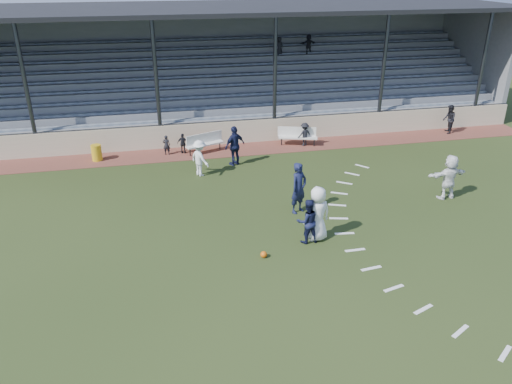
# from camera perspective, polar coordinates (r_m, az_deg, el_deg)

# --- Properties ---
(ground) EXTENTS (90.00, 90.00, 0.00)m
(ground) POSITION_cam_1_polar(r_m,az_deg,el_deg) (16.28, 1.90, -7.78)
(ground) COLOR #263415
(ground) RESTS_ON ground
(cinder_track) EXTENTS (34.00, 2.00, 0.02)m
(cinder_track) POSITION_cam_1_polar(r_m,az_deg,el_deg) (25.57, -3.84, 4.73)
(cinder_track) COLOR brown
(cinder_track) RESTS_ON ground
(retaining_wall) EXTENTS (34.00, 0.18, 1.20)m
(retaining_wall) POSITION_cam_1_polar(r_m,az_deg,el_deg) (26.37, -4.23, 6.70)
(retaining_wall) COLOR beige
(retaining_wall) RESTS_ON ground
(bench_left) EXTENTS (2.00, 1.18, 0.95)m
(bench_left) POSITION_cam_1_polar(r_m,az_deg,el_deg) (25.30, -5.89, 5.81)
(bench_left) COLOR silver
(bench_left) RESTS_ON cinder_track
(bench_right) EXTENTS (2.03, 1.04, 0.95)m
(bench_right) POSITION_cam_1_polar(r_m,az_deg,el_deg) (26.26, 4.75, 6.57)
(bench_right) COLOR silver
(bench_right) RESTS_ON cinder_track
(trash_bin) EXTENTS (0.49, 0.49, 0.78)m
(trash_bin) POSITION_cam_1_polar(r_m,az_deg,el_deg) (25.29, -17.76, 4.30)
(trash_bin) COLOR gold
(trash_bin) RESTS_ON cinder_track
(football) EXTENTS (0.22, 0.22, 0.22)m
(football) POSITION_cam_1_polar(r_m,az_deg,el_deg) (16.36, 0.89, -7.15)
(football) COLOR #D95A0C
(football) RESTS_ON ground
(player_white_lead) EXTENTS (1.06, 0.80, 1.96)m
(player_white_lead) POSITION_cam_1_polar(r_m,az_deg,el_deg) (17.09, 7.03, -2.49)
(player_white_lead) COLOR white
(player_white_lead) RESTS_ON ground
(player_navy_lead) EXTENTS (0.87, 0.79, 2.00)m
(player_navy_lead) POSITION_cam_1_polar(r_m,az_deg,el_deg) (18.90, 4.91, 0.45)
(player_navy_lead) COLOR #15193A
(player_navy_lead) RESTS_ON ground
(player_navy_mid) EXTENTS (0.81, 0.65, 1.59)m
(player_navy_mid) POSITION_cam_1_polar(r_m,az_deg,el_deg) (16.98, 5.90, -3.34)
(player_navy_mid) COLOR #15193A
(player_navy_mid) RESTS_ON ground
(player_white_wing) EXTENTS (1.08, 1.23, 1.65)m
(player_white_wing) POSITION_cam_1_polar(r_m,az_deg,el_deg) (22.38, -6.44, 3.87)
(player_white_wing) COLOR white
(player_white_wing) RESTS_ON ground
(player_navy_wing) EXTENTS (1.20, 0.94, 1.90)m
(player_navy_wing) POSITION_cam_1_polar(r_m,az_deg,el_deg) (23.44, -2.44, 5.30)
(player_navy_wing) COLOR #15193A
(player_navy_wing) RESTS_ON ground
(player_white_back) EXTENTS (1.76, 0.71, 1.86)m
(player_white_back) POSITION_cam_1_polar(r_m,az_deg,el_deg) (21.45, 21.21, 1.62)
(player_white_back) COLOR white
(player_white_back) RESTS_ON ground
(official) EXTENTS (0.82, 0.93, 1.59)m
(official) POSITION_cam_1_polar(r_m,az_deg,el_deg) (30.01, 21.20, 7.76)
(official) COLOR black
(official) RESTS_ON cinder_track
(sub_left_near) EXTENTS (0.41, 0.32, 1.00)m
(sub_left_near) POSITION_cam_1_polar(r_m,az_deg,el_deg) (25.21, -10.19, 5.31)
(sub_left_near) COLOR black
(sub_left_near) RESTS_ON cinder_track
(sub_left_far) EXTENTS (0.65, 0.43, 1.02)m
(sub_left_far) POSITION_cam_1_polar(r_m,az_deg,el_deg) (25.26, -8.33, 5.51)
(sub_left_far) COLOR black
(sub_left_far) RESTS_ON cinder_track
(sub_right) EXTENTS (0.88, 0.63, 1.22)m
(sub_right) POSITION_cam_1_polar(r_m,az_deg,el_deg) (26.18, 5.56, 6.59)
(sub_right) COLOR black
(sub_right) RESTS_ON cinder_track
(grandstand) EXTENTS (34.60, 9.00, 6.61)m
(grandstand) POSITION_cam_1_polar(r_m,az_deg,el_deg) (30.46, -5.66, 12.25)
(grandstand) COLOR gray
(grandstand) RESTS_ON ground
(penalty_arc) EXTENTS (3.89, 14.63, 0.01)m
(penalty_arc) POSITION_cam_1_polar(r_m,az_deg,el_deg) (17.62, 15.08, -5.96)
(penalty_arc) COLOR white
(penalty_arc) RESTS_ON ground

